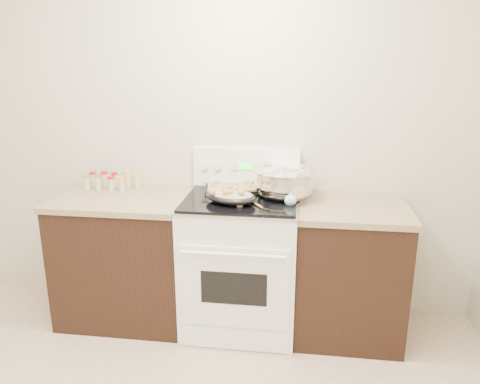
# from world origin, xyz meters

# --- Properties ---
(room_shell) EXTENTS (4.10, 3.60, 2.75)m
(room_shell) POSITION_xyz_m (0.00, 0.00, 1.70)
(room_shell) COLOR beige
(room_shell) RESTS_ON ground
(counter_left) EXTENTS (0.93, 0.67, 0.92)m
(counter_left) POSITION_xyz_m (-0.48, 1.43, 0.46)
(counter_left) COLOR black
(counter_left) RESTS_ON ground
(counter_right) EXTENTS (0.73, 0.67, 0.92)m
(counter_right) POSITION_xyz_m (1.08, 1.43, 0.46)
(counter_right) COLOR black
(counter_right) RESTS_ON ground
(kitchen_range) EXTENTS (0.78, 0.73, 1.22)m
(kitchen_range) POSITION_xyz_m (0.35, 1.42, 0.49)
(kitchen_range) COLOR white
(kitchen_range) RESTS_ON ground
(mixing_bowl) EXTENTS (0.43, 0.43, 0.24)m
(mixing_bowl) POSITION_xyz_m (0.63, 1.50, 1.04)
(mixing_bowl) COLOR silver
(mixing_bowl) RESTS_ON kitchen_range
(roasting_pan) EXTENTS (0.41, 0.35, 0.11)m
(roasting_pan) POSITION_xyz_m (0.29, 1.31, 0.99)
(roasting_pan) COLOR black
(roasting_pan) RESTS_ON kitchen_range
(baking_sheet) EXTENTS (0.42, 0.32, 0.06)m
(baking_sheet) POSITION_xyz_m (0.27, 1.61, 0.96)
(baking_sheet) COLOR black
(baking_sheet) RESTS_ON kitchen_range
(wooden_spoon) EXTENTS (0.17, 0.24, 0.04)m
(wooden_spoon) POSITION_xyz_m (0.39, 1.27, 0.95)
(wooden_spoon) COLOR tan
(wooden_spoon) RESTS_ON kitchen_range
(blue_ladle) EXTENTS (0.11, 0.27, 0.10)m
(blue_ladle) POSITION_xyz_m (0.68, 1.34, 0.98)
(blue_ladle) COLOR #99D3E5
(blue_ladle) RESTS_ON kitchen_range
(spice_jars) EXTENTS (0.39, 0.15, 0.13)m
(spice_jars) POSITION_xyz_m (-0.64, 1.59, 0.98)
(spice_jars) COLOR #BFB28C
(spice_jars) RESTS_ON counter_left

